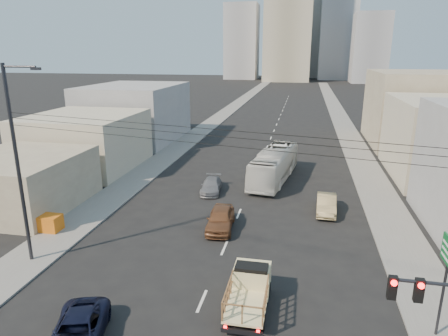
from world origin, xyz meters
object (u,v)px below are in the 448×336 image
(sedan_tan, at_px, (326,204))
(sedan_grey, at_px, (211,186))
(streetlamp_left, at_px, (19,162))
(navy_pickup, at_px, (77,333))
(sedan_brown, at_px, (220,219))
(crate_stack, at_px, (48,223))
(flatbed_pickup, at_px, (249,288))
(city_bus, at_px, (274,165))
(green_sign, at_px, (447,263))

(sedan_tan, height_order, sedan_grey, sedan_tan)
(sedan_tan, distance_m, streetlamp_left, 22.44)
(navy_pickup, distance_m, sedan_brown, 13.72)
(sedan_brown, relative_size, crate_stack, 2.57)
(flatbed_pickup, relative_size, sedan_brown, 0.96)
(crate_stack, bearing_deg, navy_pickup, -50.61)
(city_bus, distance_m, sedan_grey, 7.31)
(sedan_brown, height_order, sedan_grey, sedan_brown)
(sedan_grey, distance_m, crate_stack, 14.36)
(city_bus, bearing_deg, sedan_grey, -129.95)
(city_bus, relative_size, sedan_grey, 2.72)
(green_sign, height_order, streetlamp_left, streetlamp_left)
(flatbed_pickup, height_order, sedan_tan, flatbed_pickup)
(navy_pickup, relative_size, crate_stack, 2.66)
(green_sign, height_order, crate_stack, green_sign)
(city_bus, distance_m, streetlamp_left, 24.13)
(navy_pickup, relative_size, city_bus, 0.42)
(navy_pickup, bearing_deg, green_sign, -3.01)
(navy_pickup, relative_size, streetlamp_left, 0.40)
(navy_pickup, xyz_separation_m, sedan_tan, (11.47, 17.95, 0.04))
(sedan_brown, relative_size, streetlamp_left, 0.38)
(navy_pickup, relative_size, sedan_brown, 1.04)
(city_bus, height_order, sedan_tan, city_bus)
(crate_stack, bearing_deg, green_sign, -15.03)
(green_sign, xyz_separation_m, crate_stack, (-24.16, 6.49, -3.05))
(sedan_tan, distance_m, green_sign, 15.10)
(navy_pickup, relative_size, green_sign, 0.96)
(flatbed_pickup, distance_m, streetlamp_left, 15.01)
(sedan_grey, xyz_separation_m, crate_stack, (-9.63, -10.65, 0.08))
(flatbed_pickup, xyz_separation_m, streetlamp_left, (-13.88, 2.03, 5.34))
(green_sign, bearing_deg, navy_pickup, -166.48)
(sedan_brown, xyz_separation_m, crate_stack, (-12.13, -2.94, -0.10))
(sedan_grey, xyz_separation_m, streetlamp_left, (-8.02, -14.64, 5.82))
(green_sign, distance_m, streetlamp_left, 22.86)
(navy_pickup, xyz_separation_m, streetlamp_left, (-6.83, 6.28, 5.77))
(crate_stack, bearing_deg, sedan_brown, 13.63)
(sedan_tan, xyz_separation_m, streetlamp_left, (-18.29, -11.67, 5.73))
(flatbed_pickup, relative_size, crate_stack, 2.45)
(sedan_grey, distance_m, green_sign, 22.69)
(city_bus, xyz_separation_m, sedan_grey, (-5.42, -4.80, -0.99))
(city_bus, xyz_separation_m, crate_stack, (-15.05, -15.45, -0.91))
(sedan_brown, xyz_separation_m, sedan_tan, (7.77, 4.74, -0.08))
(sedan_brown, height_order, crate_stack, sedan_brown)
(sedan_brown, height_order, streetlamp_left, streetlamp_left)
(streetlamp_left, distance_m, crate_stack, 7.18)
(navy_pickup, bearing_deg, streetlamp_left, 120.85)
(sedan_brown, distance_m, sedan_tan, 9.10)
(sedan_tan, xyz_separation_m, crate_stack, (-19.90, -7.68, -0.02))
(streetlamp_left, xyz_separation_m, crate_stack, (-1.61, 3.99, -5.75))
(city_bus, distance_m, sedan_tan, 9.20)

